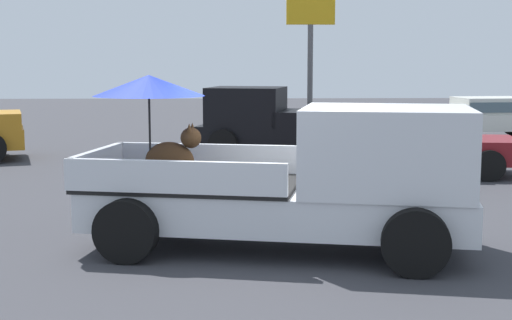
% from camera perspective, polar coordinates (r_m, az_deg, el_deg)
% --- Properties ---
extents(ground_plane, '(80.00, 80.00, 0.00)m').
position_cam_1_polar(ground_plane, '(9.81, 1.69, -6.92)').
color(ground_plane, '#38383D').
extents(pickup_truck_main, '(5.33, 3.07, 2.30)m').
position_cam_1_polar(pickup_truck_main, '(9.57, 3.88, -1.24)').
color(pickup_truck_main, black).
rests_on(pickup_truck_main, ground).
extents(pickup_truck_red, '(5.09, 3.05, 1.80)m').
position_cam_1_polar(pickup_truck_red, '(19.30, 2.13, 2.93)').
color(pickup_truck_red, black).
rests_on(pickup_truck_red, ground).
extents(parked_sedan_near, '(4.44, 2.27, 1.33)m').
position_cam_1_polar(parked_sedan_near, '(24.82, 17.63, 3.33)').
color(parked_sedan_near, black).
rests_on(parked_sedan_near, ground).
extents(parked_sedan_far, '(4.49, 2.38, 1.33)m').
position_cam_1_polar(parked_sedan_far, '(16.48, 12.40, 1.48)').
color(parked_sedan_far, black).
rests_on(parked_sedan_far, ground).
extents(motel_sign, '(1.40, 0.16, 4.43)m').
position_cam_1_polar(motel_sign, '(21.47, 4.27, 9.48)').
color(motel_sign, '#59595B').
rests_on(motel_sign, ground).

